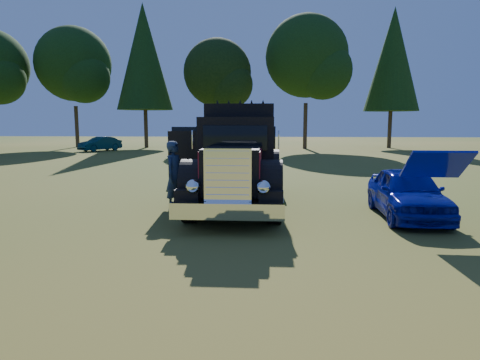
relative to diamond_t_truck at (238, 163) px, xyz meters
The scene contains 7 objects.
ground 2.95m from the diamond_t_truck, 86.13° to the right, with size 120.00×120.00×0.00m, color #2D5118.
treeline 25.77m from the diamond_t_truck, 100.23° to the left, with size 72.10×24.04×13.84m.
diamond_t_truck is the anchor object (origin of this frame).
hotrod_coupe 4.69m from the diamond_t_truck, 14.56° to the right, with size 1.62×4.09×1.89m.
spectator_near 1.86m from the diamond_t_truck, 160.78° to the right, with size 0.71×0.46×1.94m, color #212E4E.
spectator_far 1.74m from the diamond_t_truck, 158.18° to the left, with size 0.98×0.76×2.01m, color #1E2747.
distant_teal_car 26.59m from the diamond_t_truck, 120.25° to the left, with size 1.27×3.63×1.20m, color #09393B.
Camera 1 is at (0.73, -9.72, 2.48)m, focal length 32.00 mm.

